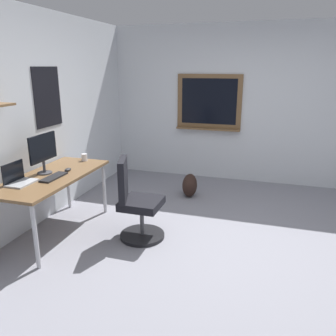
{
  "coord_description": "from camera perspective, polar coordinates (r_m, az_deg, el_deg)",
  "views": [
    {
      "loc": [
        -3.44,
        -0.35,
        1.92
      ],
      "look_at": [
        -0.01,
        0.71,
        0.85
      ],
      "focal_mm": 36.54,
      "sensor_mm": 36.0,
      "label": 1
    }
  ],
  "objects": [
    {
      "name": "ground_plane",
      "position": [
        3.96,
        10.16,
        -12.72
      ],
      "size": [
        5.2,
        5.2,
        0.0
      ],
      "primitive_type": "plane",
      "color": "gray",
      "rests_on": "ground"
    },
    {
      "name": "wall_back",
      "position": [
        4.48,
        -21.95,
        7.46
      ],
      "size": [
        5.0,
        0.3,
        2.6
      ],
      "color": "silver",
      "rests_on": "ground"
    },
    {
      "name": "wall_right",
      "position": [
        5.94,
        13.66,
        10.14
      ],
      "size": [
        0.22,
        5.0,
        2.6
      ],
      "color": "silver",
      "rests_on": "ground"
    },
    {
      "name": "desk",
      "position": [
        4.16,
        -18.77,
        -2.01
      ],
      "size": [
        1.54,
        0.68,
        0.72
      ],
      "color": "brown",
      "rests_on": "ground"
    },
    {
      "name": "office_chair",
      "position": [
        3.93,
        -5.36,
        -6.11
      ],
      "size": [
        0.52,
        0.55,
        0.95
      ],
      "color": "black",
      "rests_on": "ground"
    },
    {
      "name": "laptop",
      "position": [
        3.97,
        -23.68,
        -1.62
      ],
      "size": [
        0.31,
        0.21,
        0.23
      ],
      "color": "#ADAFB5",
      "rests_on": "desk"
    },
    {
      "name": "monitor_primary",
      "position": [
        4.17,
        -20.12,
        2.69
      ],
      "size": [
        0.46,
        0.17,
        0.46
      ],
      "color": "#38383D",
      "rests_on": "desk"
    },
    {
      "name": "keyboard",
      "position": [
        4.03,
        -18.52,
        -1.44
      ],
      "size": [
        0.37,
        0.13,
        0.02
      ],
      "primitive_type": "cube",
      "color": "black",
      "rests_on": "desk"
    },
    {
      "name": "computer_mouse",
      "position": [
        4.25,
        -16.37,
        -0.25
      ],
      "size": [
        0.1,
        0.06,
        0.03
      ],
      "primitive_type": "ellipsoid",
      "color": "#262628",
      "rests_on": "desk"
    },
    {
      "name": "coffee_mug",
      "position": [
        4.65,
        -13.78,
        1.75
      ],
      "size": [
        0.08,
        0.08,
        0.09
      ],
      "primitive_type": "cylinder",
      "color": "silver",
      "rests_on": "desk"
    },
    {
      "name": "backpack",
      "position": [
        5.23,
        3.65,
        -2.89
      ],
      "size": [
        0.32,
        0.22,
        0.36
      ],
      "primitive_type": "ellipsoid",
      "color": "black",
      "rests_on": "ground"
    }
  ]
}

